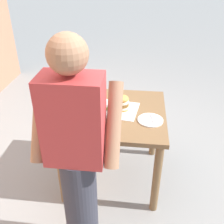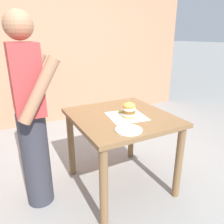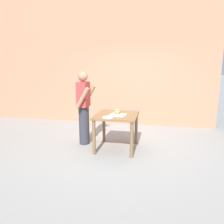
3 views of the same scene
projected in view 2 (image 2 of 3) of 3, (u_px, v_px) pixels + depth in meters
The scene contains 7 objects.
ground_plane at pixel (120, 183), 2.35m from camera, with size 80.00×80.00×0.00m, color gray.
patio_table at pixel (121, 128), 2.14m from camera, with size 0.95×0.90×0.78m.
serving_paper at pixel (126, 116), 2.06m from camera, with size 0.34×0.34×0.00m, color white.
sandwich at pixel (129, 110), 2.02m from camera, with size 0.13×0.13×0.18m.
pickle_spear at pixel (123, 112), 2.14m from camera, with size 0.02×0.02×0.07m, color #8EA83D.
side_plate_with_forks at pixel (129, 130), 1.76m from camera, with size 0.22×0.22×0.02m.
diner_across_table at pixel (31, 114), 1.83m from camera, with size 0.55×0.35×1.69m.
Camera 2 is at (-1.69, 0.99, 1.51)m, focal length 35.00 mm.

